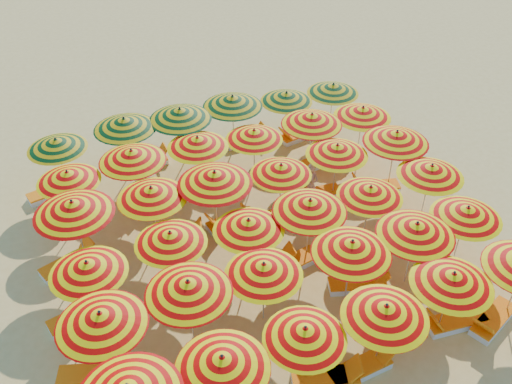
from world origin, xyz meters
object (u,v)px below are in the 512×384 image
at_px(umbrella_4, 453,279).
at_px(umbrella_17, 431,170).
at_px(umbrella_20, 215,178).
at_px(umbrella_13, 170,238).
at_px(umbrella_2, 305,333).
at_px(umbrella_21, 281,170).
at_px(umbrella_11, 467,212).
at_px(lounger_12, 266,218).
at_px(lounger_7, 268,265).
at_px(beachgoer_a, 311,183).
at_px(lounger_5, 359,284).
at_px(lounger_17, 343,156).
at_px(lounger_3, 493,320).
at_px(umbrella_35, 333,89).
at_px(lounger_21, 298,135).
at_px(umbrella_6, 101,319).
at_px(umbrella_31, 124,123).
at_px(lounger_19, 146,162).
at_px(lounger_13, 316,194).
at_px(umbrella_23, 396,137).
at_px(umbrella_29, 363,112).
at_px(umbrella_19, 152,193).
at_px(umbrella_26, 198,142).
at_px(umbrella_16, 370,192).
at_px(umbrella_34, 286,97).
at_px(lounger_11, 231,222).
at_px(lounger_15, 154,198).
at_px(lounger_6, 81,316).
at_px(lounger_20, 246,140).
at_px(lounger_14, 374,187).
at_px(umbrella_30, 56,144).
at_px(umbrella_28, 312,119).
at_px(umbrella_7, 188,287).
at_px(lounger_2, 454,322).
at_px(lounger_9, 69,263).
at_px(umbrella_8, 264,269).
at_px(umbrella_14, 249,225).
at_px(umbrella_15, 310,206).
at_px(lounger_1, 361,368).
at_px(umbrella_10, 416,229).
at_px(lounger_18, 53,192).
at_px(lounger_0, 327,377).
at_px(lounger_10, 177,236).
at_px(umbrella_25, 132,156).
at_px(lounger_16, 323,160).
at_px(umbrella_33, 232,101).
at_px(lounger_4, 94,375).
at_px(umbrella_24, 68,177).
at_px(beachgoer_b, 181,259).
at_px(umbrella_9, 352,247).

relative_size(umbrella_4, umbrella_17, 1.00).
bearing_deg(umbrella_20, umbrella_13, -136.29).
bearing_deg(umbrella_2, umbrella_21, 71.20).
xyz_separation_m(umbrella_11, lounger_12, (-4.76, 3.90, -1.81)).
bearing_deg(lounger_7, beachgoer_a, 46.19).
distance_m(lounger_5, lounger_17, 6.75).
distance_m(umbrella_13, lounger_3, 9.26).
bearing_deg(umbrella_35, lounger_21, -175.80).
xyz_separation_m(umbrella_6, lounger_12, (5.89, 4.01, -1.94)).
bearing_deg(umbrella_31, lounger_19, 17.18).
bearing_deg(umbrella_35, lounger_17, -103.72).
height_order(umbrella_2, lounger_13, umbrella_2).
distance_m(umbrella_23, umbrella_31, 9.59).
height_order(umbrella_29, lounger_3, umbrella_29).
distance_m(umbrella_19, umbrella_26, 3.11).
xyz_separation_m(umbrella_16, lounger_21, (0.58, 6.27, -1.77)).
height_order(umbrella_4, umbrella_34, umbrella_4).
bearing_deg(umbrella_29, lounger_11, -161.61).
relative_size(lounger_15, lounger_21, 1.01).
bearing_deg(lounger_6, umbrella_6, -89.02).
bearing_deg(lounger_20, lounger_14, -57.79).
bearing_deg(umbrella_30, umbrella_28, -12.91).
relative_size(umbrella_34, lounger_21, 1.43).
bearing_deg(lounger_20, umbrella_21, -98.56).
relative_size(umbrella_16, lounger_11, 1.28).
relative_size(umbrella_30, lounger_3, 1.20).
height_order(umbrella_7, umbrella_35, umbrella_7).
distance_m(umbrella_4, lounger_2, 1.93).
distance_m(lounger_9, lounger_20, 8.84).
height_order(umbrella_8, lounger_2, umbrella_8).
relative_size(umbrella_14, lounger_2, 1.54).
height_order(umbrella_15, lounger_14, umbrella_15).
bearing_deg(lounger_1, lounger_6, 140.77).
bearing_deg(umbrella_10, lounger_18, 138.62).
relative_size(umbrella_8, lounger_0, 1.22).
relative_size(lounger_1, lounger_10, 0.97).
xyz_separation_m(umbrella_25, lounger_7, (2.99, -4.56, -1.94)).
bearing_deg(umbrella_30, umbrella_6, -89.17).
bearing_deg(lounger_16, umbrella_33, 131.86).
distance_m(umbrella_14, lounger_4, 5.69).
bearing_deg(umbrella_19, umbrella_25, 93.95).
distance_m(umbrella_24, lounger_20, 7.65).
bearing_deg(umbrella_31, umbrella_11, -45.36).
relative_size(umbrella_10, lounger_5, 1.34).
distance_m(lounger_6, lounger_7, 5.64).
xyz_separation_m(umbrella_20, lounger_9, (-4.78, 0.13, -2.06)).
distance_m(umbrella_24, beachgoer_b, 4.71).
bearing_deg(umbrella_34, lounger_10, -143.31).
relative_size(umbrella_35, lounger_19, 1.48).
bearing_deg(umbrella_30, umbrella_9, -51.00).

